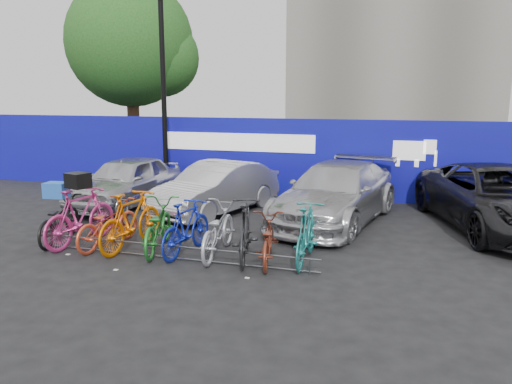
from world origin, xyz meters
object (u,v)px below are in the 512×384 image
at_px(bike_3, 131,221).
at_px(bike_9, 306,234).
at_px(car_1, 217,188).
at_px(bike_rack, 175,252).
at_px(car_3, 501,199).
at_px(bike_2, 108,224).
at_px(car_0, 127,181).
at_px(bike_1, 81,216).
at_px(lamppost, 164,89).
at_px(bike_5, 186,228).
at_px(bike_4, 157,226).
at_px(bike_7, 245,230).
at_px(car_2, 336,193).
at_px(bike_6, 218,230).
at_px(tree, 136,46).
at_px(bike_8, 267,240).
at_px(bike_0, 59,220).

xyz_separation_m(bike_3, bike_9, (3.58, 0.20, -0.04)).
relative_size(car_1, bike_3, 2.05).
bearing_deg(bike_rack, car_3, 33.53).
xyz_separation_m(bike_2, bike_9, (4.14, 0.18, 0.08)).
bearing_deg(car_0, car_3, 4.55).
bearing_deg(bike_3, bike_1, 8.25).
height_order(lamppost, bike_3, lamppost).
bearing_deg(lamppost, bike_5, -59.79).
height_order(lamppost, bike_4, lamppost).
bearing_deg(bike_rack, bike_4, 143.37).
bearing_deg(car_1, bike_3, -80.85).
relative_size(bike_1, bike_7, 1.04).
height_order(car_2, car_3, car_3).
distance_m(bike_rack, car_0, 5.32).
relative_size(car_1, bike_9, 2.17).
xyz_separation_m(lamppost, bike_6, (3.87, -5.47, -2.75)).
bearing_deg(bike_rack, car_1, 99.60).
xyz_separation_m(tree, bike_1, (4.42, -10.27, -4.46)).
relative_size(bike_3, bike_8, 1.17).
distance_m(bike_4, bike_6, 1.27).
height_order(tree, bike_4, tree).
distance_m(bike_0, bike_6, 3.60).
height_order(car_2, bike_7, car_2).
xyz_separation_m(tree, bike_rack, (6.77, -10.66, -4.91)).
bearing_deg(car_0, bike_rack, -45.62).
xyz_separation_m(bike_3, bike_4, (0.56, 0.04, -0.08)).
bearing_deg(bike_6, lamppost, -59.01).
bearing_deg(bike_5, bike_3, 6.44).
distance_m(car_0, bike_3, 4.27).
distance_m(bike_1, bike_2, 0.63).
height_order(car_0, bike_8, car_0).
bearing_deg(bike_7, car_1, -74.77).
bearing_deg(car_3, bike_rack, -163.11).
xyz_separation_m(bike_0, bike_7, (4.19, 0.02, 0.10)).
bearing_deg(bike_7, bike_3, -13.19).
bearing_deg(bike_3, bike_6, -169.06).
relative_size(car_1, car_2, 0.81).
bearing_deg(bike_8, car_3, -152.30).
relative_size(bike_1, bike_6, 1.02).
bearing_deg(bike_8, bike_6, -19.67).
distance_m(lamppost, bike_rack, 7.48).
distance_m(bike_7, bike_9, 1.16).
bearing_deg(bike_4, bike_0, -12.76).
xyz_separation_m(lamppost, bike_0, (0.27, -5.59, -2.79)).
bearing_deg(bike_4, car_2, -146.54).
bearing_deg(bike_6, bike_0, -2.39).
distance_m(bike_1, bike_3, 1.19).
relative_size(bike_2, bike_5, 1.03).
bearing_deg(car_3, bike_9, -154.02).
distance_m(tree, car_2, 12.32).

